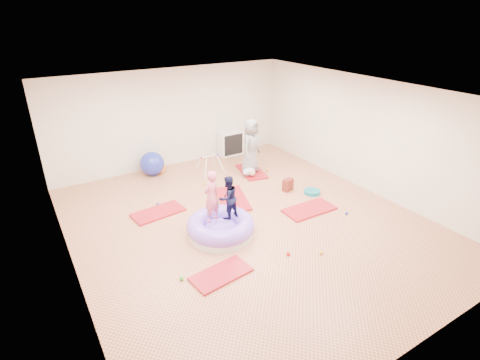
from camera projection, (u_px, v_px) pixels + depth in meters
room at (248, 163)px, 7.59m from camera, size 7.01×8.01×2.81m
gym_mat_front_left at (221, 274)px, 6.54m from camera, size 1.12×0.66×0.04m
gym_mat_mid_left at (158, 212)px, 8.52m from camera, size 1.22×0.71×0.05m
gym_mat_center_back at (232, 199)px, 9.12m from camera, size 1.02×1.45×0.05m
gym_mat_right at (309, 209)px, 8.64m from camera, size 1.22×0.62×0.05m
gym_mat_rear_right at (252, 171)px, 10.66m from camera, size 0.81×1.26×0.05m
inflatable_cushion at (221, 227)px, 7.66m from camera, size 1.40×1.40×0.44m
child_pink at (211, 194)px, 7.31m from camera, size 0.46×0.38×1.08m
child_navy at (228, 195)px, 7.45m from camera, size 0.51×0.43×0.91m
adult_caregiver at (251, 146)px, 10.28m from camera, size 0.89×0.79×1.52m
infant at (249, 172)px, 10.29m from camera, size 0.38×0.38×0.22m
ball_pit_balls at (243, 213)px, 8.45m from camera, size 4.16×3.98×0.07m
exercise_ball_blue at (152, 164)px, 10.37m from camera, size 0.67×0.67×0.67m
exercise_ball_orange at (158, 167)px, 10.51m from camera, size 0.42×0.42×0.42m
infant_play_gym at (210, 162)px, 10.48m from camera, size 0.68×0.64×0.52m
cube_shelf at (231, 143)px, 11.81m from camera, size 0.76×0.37×0.76m
balance_disc at (312, 192)px, 9.43m from camera, size 0.40×0.40×0.09m
backpack at (288, 185)px, 9.54m from camera, size 0.30×0.23×0.31m
yellow_toy at (229, 271)px, 6.64m from camera, size 0.20×0.20×0.03m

